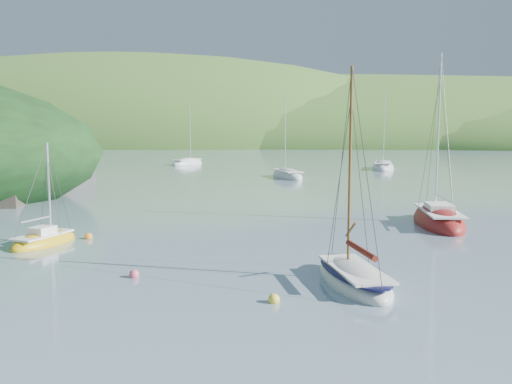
# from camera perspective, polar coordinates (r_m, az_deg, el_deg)

# --- Properties ---
(ground) EXTENTS (700.00, 700.00, 0.00)m
(ground) POSITION_cam_1_polar(r_m,az_deg,el_deg) (23.69, 3.27, -9.01)
(ground) COLOR slate
(ground) RESTS_ON ground
(shoreline_hills) EXTENTS (690.00, 135.00, 56.00)m
(shoreline_hills) POSITION_cam_1_polar(r_m,az_deg,el_deg) (195.56, 1.36, 5.04)
(shoreline_hills) COLOR #385F24
(shoreline_hills) RESTS_ON ground
(daysailer_white) EXTENTS (3.69, 6.49, 9.41)m
(daysailer_white) POSITION_cam_1_polar(r_m,az_deg,el_deg) (23.73, 9.76, -8.53)
(daysailer_white) COLOR white
(daysailer_white) RESTS_ON ground
(sloop_red) EXTENTS (2.87, 8.06, 11.87)m
(sloop_red) POSITION_cam_1_polar(r_m,az_deg,el_deg) (38.37, 17.77, -2.81)
(sloop_red) COLOR maroon
(sloop_red) RESTS_ON ground
(sailboat_yellow) EXTENTS (3.05, 4.82, 5.96)m
(sailboat_yellow) POSITION_cam_1_polar(r_m,az_deg,el_deg) (32.80, -20.44, -4.65)
(sailboat_yellow) COLOR gold
(sailboat_yellow) RESTS_ON ground
(distant_sloop_a) EXTENTS (5.08, 7.92, 10.66)m
(distant_sloop_a) POSITION_cam_1_polar(r_m,az_deg,el_deg) (67.71, 3.16, 1.58)
(distant_sloop_a) COLOR white
(distant_sloop_a) RESTS_ON ground
(distant_sloop_b) EXTENTS (4.23, 8.72, 11.93)m
(distant_sloop_b) POSITION_cam_1_polar(r_m,az_deg,el_deg) (82.13, 12.59, 2.38)
(distant_sloop_b) COLOR white
(distant_sloop_b) RESTS_ON ground
(distant_sloop_c) EXTENTS (5.20, 7.43, 10.05)m
(distant_sloop_c) POSITION_cam_1_polar(r_m,az_deg,el_deg) (89.36, -6.87, 2.84)
(distant_sloop_c) COLOR white
(distant_sloop_c) RESTS_ON ground
(mooring_buoys) EXTENTS (25.46, 13.53, 0.45)m
(mooring_buoys) POSITION_cam_1_polar(r_m,az_deg,el_deg) (27.51, -1.87, -6.48)
(mooring_buoys) COLOR yellow
(mooring_buoys) RESTS_ON ground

